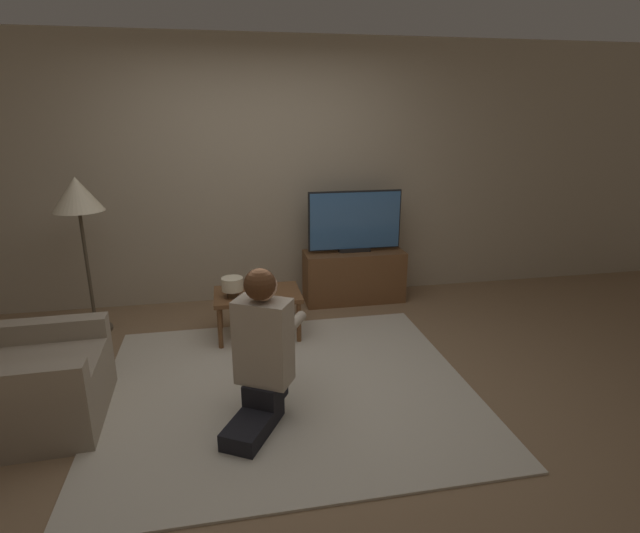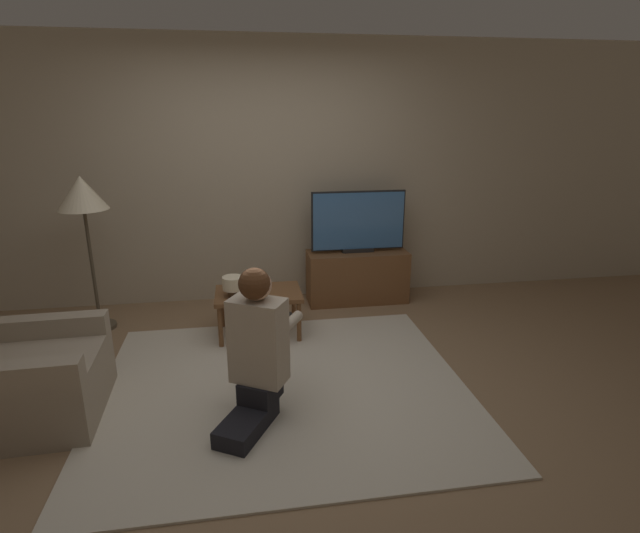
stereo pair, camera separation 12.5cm
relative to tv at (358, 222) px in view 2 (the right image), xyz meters
name	(u,v)px [view 2 (the right image)]	position (x,y,z in m)	size (l,w,h in m)	color
ground_plane	(284,389)	(-0.91, -1.62, -0.84)	(10.00, 10.00, 0.00)	#896B4C
wall_back	(264,174)	(-0.91, 0.31, 0.46)	(10.00, 0.06, 2.60)	tan
rug	(284,388)	(-0.91, -1.62, -0.84)	(2.59, 2.29, 0.02)	beige
tv_stand	(357,277)	(0.00, 0.00, -0.58)	(1.02, 0.38, 0.53)	brown
tv	(358,222)	(0.00, 0.00, 0.00)	(0.95, 0.08, 0.62)	black
coffee_table	(258,297)	(-1.04, -0.69, -0.49)	(0.74, 0.49, 0.41)	brown
floor_lamp	(83,201)	(-2.48, -0.30, 0.33)	(0.42, 0.42, 1.39)	#4C4233
armchair	(21,378)	(-2.59, -1.70, -0.56)	(0.89, 0.86, 0.90)	gray
person_kneeling	(257,347)	(-1.10, -1.94, -0.34)	(0.62, 0.84, 1.00)	black
table_lamp	(233,284)	(-1.25, -0.75, -0.33)	(0.18, 0.18, 0.17)	#4C3823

